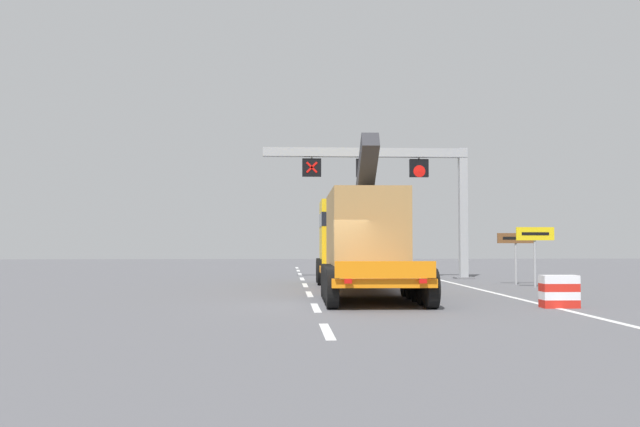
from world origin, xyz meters
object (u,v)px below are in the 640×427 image
overhead_lane_gantry (395,174)px  tourist_info_sign_brown (516,245)px  heavy_haul_truck_orange (358,238)px  exit_sign_yellow (535,241)px  crash_barrier_striped (559,291)px

overhead_lane_gantry → tourist_info_sign_brown: (4.46, -4.96, -3.53)m
heavy_haul_truck_orange → overhead_lane_gantry: bearing=71.4°
overhead_lane_gantry → heavy_haul_truck_orange: overhead_lane_gantry is taller
heavy_haul_truck_orange → exit_sign_yellow: size_ratio=5.80×
tourist_info_sign_brown → crash_barrier_striped: 10.72m
exit_sign_yellow → crash_barrier_striped: bearing=-106.3°
exit_sign_yellow → tourist_info_sign_brown: (-0.14, 1.87, -0.15)m
exit_sign_yellow → tourist_info_sign_brown: 1.89m
overhead_lane_gantry → exit_sign_yellow: 8.90m
heavy_haul_truck_orange → crash_barrier_striped: 8.88m
overhead_lane_gantry → heavy_haul_truck_orange: (-2.70, -8.04, -3.24)m
crash_barrier_striped → tourist_info_sign_brown: bearing=77.3°
heavy_haul_truck_orange → tourist_info_sign_brown: 7.80m
overhead_lane_gantry → tourist_info_sign_brown: size_ratio=4.74×
heavy_haul_truck_orange → crash_barrier_striped: (4.82, -7.30, -1.54)m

